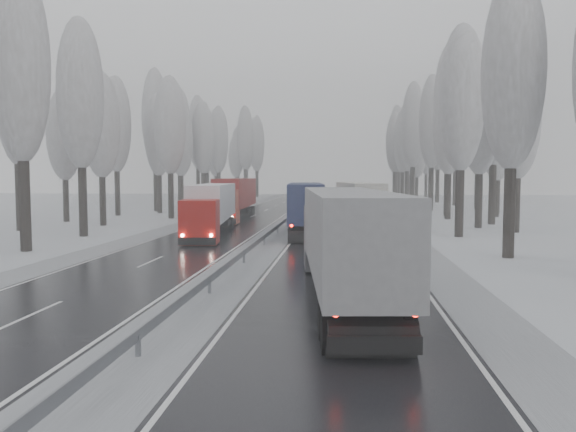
% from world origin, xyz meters
% --- Properties ---
extents(ground, '(260.00, 260.00, 0.00)m').
position_xyz_m(ground, '(0.00, 0.00, 0.00)').
color(ground, silver).
rests_on(ground, ground).
extents(carriageway_right, '(7.50, 200.00, 0.03)m').
position_xyz_m(carriageway_right, '(5.25, 30.00, 0.01)').
color(carriageway_right, black).
rests_on(carriageway_right, ground).
extents(carriageway_left, '(7.50, 200.00, 0.03)m').
position_xyz_m(carriageway_left, '(-5.25, 30.00, 0.01)').
color(carriageway_left, black).
rests_on(carriageway_left, ground).
extents(median_slush, '(3.00, 200.00, 0.04)m').
position_xyz_m(median_slush, '(0.00, 30.00, 0.02)').
color(median_slush, '#A6A9AE').
rests_on(median_slush, ground).
extents(shoulder_right, '(2.40, 200.00, 0.04)m').
position_xyz_m(shoulder_right, '(10.20, 30.00, 0.02)').
color(shoulder_right, '#A6A9AE').
rests_on(shoulder_right, ground).
extents(shoulder_left, '(2.40, 200.00, 0.04)m').
position_xyz_m(shoulder_left, '(-10.20, 30.00, 0.02)').
color(shoulder_left, '#A6A9AE').
rests_on(shoulder_left, ground).
extents(median_guardrail, '(0.12, 200.00, 0.76)m').
position_xyz_m(median_guardrail, '(0.00, 29.99, 0.60)').
color(median_guardrail, slate).
rests_on(median_guardrail, ground).
extents(tree_16, '(3.60, 3.60, 16.53)m').
position_xyz_m(tree_16, '(15.04, 15.67, 10.67)').
color(tree_16, black).
rests_on(tree_16, ground).
extents(tree_18, '(3.60, 3.60, 16.58)m').
position_xyz_m(tree_18, '(14.51, 27.03, 10.70)').
color(tree_18, black).
rests_on(tree_18, ground).
extents(tree_19, '(3.60, 3.60, 14.57)m').
position_xyz_m(tree_19, '(20.02, 31.03, 9.42)').
color(tree_19, black).
rests_on(tree_19, ground).
extents(tree_20, '(3.60, 3.60, 15.71)m').
position_xyz_m(tree_20, '(17.90, 35.17, 10.14)').
color(tree_20, black).
rests_on(tree_20, ground).
extents(tree_21, '(3.60, 3.60, 18.62)m').
position_xyz_m(tree_21, '(20.12, 39.17, 12.00)').
color(tree_21, black).
rests_on(tree_21, ground).
extents(tree_22, '(3.60, 3.60, 15.86)m').
position_xyz_m(tree_22, '(17.02, 45.60, 10.24)').
color(tree_22, black).
rests_on(tree_22, ground).
extents(tree_23, '(3.60, 3.60, 13.55)m').
position_xyz_m(tree_23, '(23.31, 49.60, 8.77)').
color(tree_23, black).
rests_on(tree_23, ground).
extents(tree_24, '(3.60, 3.60, 20.49)m').
position_xyz_m(tree_24, '(17.90, 51.02, 13.19)').
color(tree_24, black).
rests_on(tree_24, ground).
extents(tree_25, '(3.60, 3.60, 19.44)m').
position_xyz_m(tree_25, '(24.81, 55.02, 12.52)').
color(tree_25, black).
rests_on(tree_25, ground).
extents(tree_26, '(3.60, 3.60, 18.78)m').
position_xyz_m(tree_26, '(17.56, 61.27, 12.10)').
color(tree_26, black).
rests_on(tree_26, ground).
extents(tree_27, '(3.60, 3.60, 17.62)m').
position_xyz_m(tree_27, '(24.72, 65.27, 11.36)').
color(tree_27, black).
rests_on(tree_27, ground).
extents(tree_28, '(3.60, 3.60, 19.62)m').
position_xyz_m(tree_28, '(16.34, 71.95, 12.64)').
color(tree_28, black).
rests_on(tree_28, ground).
extents(tree_29, '(3.60, 3.60, 18.11)m').
position_xyz_m(tree_29, '(23.71, 75.95, 11.67)').
color(tree_29, black).
rests_on(tree_29, ground).
extents(tree_30, '(3.60, 3.60, 17.86)m').
position_xyz_m(tree_30, '(16.56, 81.70, 11.52)').
color(tree_30, black).
rests_on(tree_30, ground).
extents(tree_31, '(3.60, 3.60, 18.58)m').
position_xyz_m(tree_31, '(22.48, 85.70, 11.97)').
color(tree_31, black).
rests_on(tree_31, ground).
extents(tree_32, '(3.60, 3.60, 17.33)m').
position_xyz_m(tree_32, '(16.63, 89.21, 11.18)').
color(tree_32, black).
rests_on(tree_32, ground).
extents(tree_33, '(3.60, 3.60, 14.33)m').
position_xyz_m(tree_33, '(19.77, 93.21, 9.26)').
color(tree_33, black).
rests_on(tree_33, ground).
extents(tree_34, '(3.60, 3.60, 17.63)m').
position_xyz_m(tree_34, '(15.73, 96.32, 11.37)').
color(tree_34, black).
rests_on(tree_34, ground).
extents(tree_35, '(3.60, 3.60, 18.25)m').
position_xyz_m(tree_35, '(24.94, 100.32, 11.77)').
color(tree_35, black).
rests_on(tree_35, ground).
extents(tree_36, '(3.60, 3.60, 20.23)m').
position_xyz_m(tree_36, '(17.04, 106.16, 13.02)').
color(tree_36, black).
rests_on(tree_36, ground).
extents(tree_37, '(3.60, 3.60, 16.37)m').
position_xyz_m(tree_37, '(24.02, 110.16, 10.56)').
color(tree_37, black).
rests_on(tree_37, ground).
extents(tree_38, '(3.60, 3.60, 17.97)m').
position_xyz_m(tree_38, '(18.73, 116.73, 11.59)').
color(tree_38, black).
rests_on(tree_38, ground).
extents(tree_39, '(3.60, 3.60, 16.19)m').
position_xyz_m(tree_39, '(21.55, 120.73, 10.45)').
color(tree_39, black).
rests_on(tree_39, ground).
extents(tree_56, '(3.60, 3.60, 18.12)m').
position_xyz_m(tree_56, '(-14.71, 15.70, 11.68)').
color(tree_56, black).
rests_on(tree_56, ground).
extents(tree_58, '(3.60, 3.60, 17.21)m').
position_xyz_m(tree_58, '(-15.13, 24.57, 11.10)').
color(tree_58, black).
rests_on(tree_58, ground).
extents(tree_59, '(3.60, 3.60, 18.41)m').
position_xyz_m(tree_59, '(-22.80, 28.57, 11.87)').
color(tree_59, black).
rests_on(tree_59, ground).
extents(tree_60, '(3.60, 3.60, 14.84)m').
position_xyz_m(tree_60, '(-17.75, 34.20, 9.59)').
color(tree_60, black).
rests_on(tree_60, ground).
extents(tree_61, '(3.60, 3.60, 13.95)m').
position_xyz_m(tree_61, '(-23.52, 38.20, 9.02)').
color(tree_61, black).
rests_on(tree_61, ground).
extents(tree_62, '(3.60, 3.60, 16.04)m').
position_xyz_m(tree_62, '(-13.94, 43.73, 10.36)').
color(tree_62, black).
rests_on(tree_62, ground).
extents(tree_63, '(3.60, 3.60, 16.88)m').
position_xyz_m(tree_63, '(-21.85, 47.73, 10.89)').
color(tree_63, black).
rests_on(tree_63, ground).
extents(tree_64, '(3.60, 3.60, 15.42)m').
position_xyz_m(tree_64, '(-18.26, 52.71, 9.96)').
color(tree_64, black).
rests_on(tree_64, ground).
extents(tree_65, '(3.60, 3.60, 19.48)m').
position_xyz_m(tree_65, '(-20.05, 56.71, 12.55)').
color(tree_65, black).
rests_on(tree_65, ground).
extents(tree_66, '(3.60, 3.60, 15.23)m').
position_xyz_m(tree_66, '(-18.16, 62.35, 9.84)').
color(tree_66, black).
rests_on(tree_66, ground).
extents(tree_67, '(3.60, 3.60, 17.09)m').
position_xyz_m(tree_67, '(-19.54, 66.35, 11.03)').
color(tree_67, black).
rests_on(tree_67, ground).
extents(tree_68, '(3.60, 3.60, 16.65)m').
position_xyz_m(tree_68, '(-16.58, 69.11, 10.75)').
color(tree_68, black).
rests_on(tree_68, ground).
extents(tree_69, '(3.60, 3.60, 19.35)m').
position_xyz_m(tree_69, '(-21.42, 73.11, 12.46)').
color(tree_69, black).
rests_on(tree_69, ground).
extents(tree_70, '(3.60, 3.60, 17.09)m').
position_xyz_m(tree_70, '(-16.33, 79.19, 11.03)').
color(tree_70, black).
rests_on(tree_70, ground).
extents(tree_71, '(3.60, 3.60, 19.61)m').
position_xyz_m(tree_71, '(-21.09, 83.19, 12.63)').
color(tree_71, black).
rests_on(tree_71, ground).
extents(tree_72, '(3.60, 3.60, 15.11)m').
position_xyz_m(tree_72, '(-18.93, 88.54, 9.76)').
color(tree_72, black).
rests_on(tree_72, ground).
extents(tree_73, '(3.60, 3.60, 17.22)m').
position_xyz_m(tree_73, '(-21.82, 92.54, 11.11)').
color(tree_73, black).
rests_on(tree_73, ground).
extents(tree_74, '(3.60, 3.60, 19.68)m').
position_xyz_m(tree_74, '(-15.07, 99.33, 12.67)').
color(tree_74, black).
rests_on(tree_74, ground).
extents(tree_75, '(3.60, 3.60, 18.60)m').
position_xyz_m(tree_75, '(-24.20, 103.33, 11.99)').
color(tree_75, black).
rests_on(tree_75, ground).
extents(tree_76, '(3.60, 3.60, 18.55)m').
position_xyz_m(tree_76, '(-14.05, 108.72, 11.95)').
color(tree_76, black).
rests_on(tree_76, ground).
extents(tree_77, '(3.60, 3.60, 14.32)m').
position_xyz_m(tree_77, '(-19.66, 112.72, 9.26)').
color(tree_77, black).
rests_on(tree_77, ground).
extents(tree_78, '(3.60, 3.60, 19.55)m').
position_xyz_m(tree_78, '(-17.56, 115.31, 12.59)').
color(tree_78, black).
rests_on(tree_78, ground).
extents(tree_79, '(3.60, 3.60, 17.07)m').
position_xyz_m(tree_79, '(-20.33, 119.31, 11.01)').
color(tree_79, black).
rests_on(tree_79, ground).
extents(truck_grey_tarp, '(4.20, 16.68, 4.24)m').
position_xyz_m(truck_grey_tarp, '(5.41, 3.43, 2.48)').
color(truck_grey_tarp, '#45454A').
rests_on(truck_grey_tarp, ground).
extents(truck_blue_box, '(3.71, 16.47, 4.19)m').
position_xyz_m(truck_blue_box, '(2.31, 27.92, 2.45)').
color(truck_blue_box, '#1E284B').
rests_on(truck_blue_box, ground).
extents(truck_cream_box, '(4.50, 16.49, 4.19)m').
position_xyz_m(truck_cream_box, '(6.69, 33.89, 2.45)').
color(truck_cream_box, '#A8A495').
rests_on(truck_cream_box, ground).
extents(box_truck_distant, '(2.87, 7.42, 2.71)m').
position_xyz_m(box_truck_distant, '(5.13, 84.85, 1.38)').
color(box_truck_distant, '#B5B8BC').
rests_on(box_truck_distant, ground).
extents(truck_red_white, '(4.21, 16.13, 4.10)m').
position_xyz_m(truck_red_white, '(-5.13, 26.20, 2.39)').
color(truck_red_white, '#A20D09').
rests_on(truck_red_white, ground).
extents(truck_red_red, '(3.42, 17.67, 4.51)m').
position_xyz_m(truck_red_red, '(-6.36, 42.15, 2.63)').
color(truck_red_red, '#AC2209').
rests_on(truck_red_red, ground).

